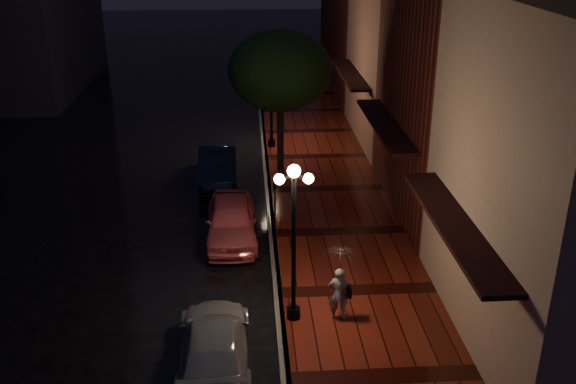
% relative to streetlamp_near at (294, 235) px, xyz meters
% --- Properties ---
extents(ground, '(120.00, 120.00, 0.00)m').
position_rel_streetlamp_near_xyz_m(ground, '(-0.35, 5.00, -2.60)').
color(ground, black).
rests_on(ground, ground).
extents(sidewalk, '(4.50, 60.00, 0.15)m').
position_rel_streetlamp_near_xyz_m(sidewalk, '(1.90, 5.00, -2.53)').
color(sidewalk, '#42110B').
rests_on(sidewalk, ground).
extents(curb, '(0.25, 60.00, 0.15)m').
position_rel_streetlamp_near_xyz_m(curb, '(-0.35, 5.00, -2.53)').
color(curb, '#595451').
rests_on(curb, ground).
extents(storefront_mid, '(5.00, 8.00, 11.00)m').
position_rel_streetlamp_near_xyz_m(storefront_mid, '(6.65, 7.00, 2.90)').
color(storefront_mid, '#511914').
rests_on(storefront_mid, ground).
extents(storefront_far, '(5.00, 8.00, 9.00)m').
position_rel_streetlamp_near_xyz_m(storefront_far, '(6.65, 15.00, 1.90)').
color(storefront_far, '#8C5951').
rests_on(storefront_far, ground).
extents(storefront_extra, '(5.00, 12.00, 10.00)m').
position_rel_streetlamp_near_xyz_m(storefront_extra, '(6.65, 25.00, 2.40)').
color(storefront_extra, '#511914').
rests_on(storefront_extra, ground).
extents(streetlamp_near, '(0.96, 0.36, 4.31)m').
position_rel_streetlamp_near_xyz_m(streetlamp_near, '(0.00, 0.00, 0.00)').
color(streetlamp_near, black).
rests_on(streetlamp_near, sidewalk).
extents(streetlamp_far, '(0.96, 0.36, 4.31)m').
position_rel_streetlamp_near_xyz_m(streetlamp_far, '(0.00, 14.00, 0.00)').
color(streetlamp_far, black).
rests_on(streetlamp_far, sidewalk).
extents(street_tree, '(4.16, 4.16, 5.80)m').
position_rel_streetlamp_near_xyz_m(street_tree, '(0.26, 10.99, 1.64)').
color(street_tree, black).
rests_on(street_tree, sidewalk).
extents(pink_car, '(1.71, 4.12, 1.40)m').
position_rel_streetlamp_near_xyz_m(pink_car, '(-1.70, 4.92, -1.90)').
color(pink_car, '#E45E6A').
rests_on(pink_car, ground).
extents(navy_car, '(1.62, 4.30, 1.40)m').
position_rel_streetlamp_near_xyz_m(navy_car, '(-2.34, 10.11, -1.90)').
color(navy_car, black).
rests_on(navy_car, ground).
extents(silver_car, '(1.79, 4.21, 1.21)m').
position_rel_streetlamp_near_xyz_m(silver_car, '(-2.00, -1.67, -1.99)').
color(silver_car, '#9D9EA5').
rests_on(silver_car, ground).
extents(woman_with_umbrella, '(0.87, 0.88, 2.09)m').
position_rel_streetlamp_near_xyz_m(woman_with_umbrella, '(1.18, -0.10, -1.07)').
color(woman_with_umbrella, white).
rests_on(woman_with_umbrella, sidewalk).
extents(parking_meter, '(0.14, 0.12, 1.31)m').
position_rel_streetlamp_near_xyz_m(parking_meter, '(-0.20, 6.22, -1.65)').
color(parking_meter, black).
rests_on(parking_meter, sidewalk).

